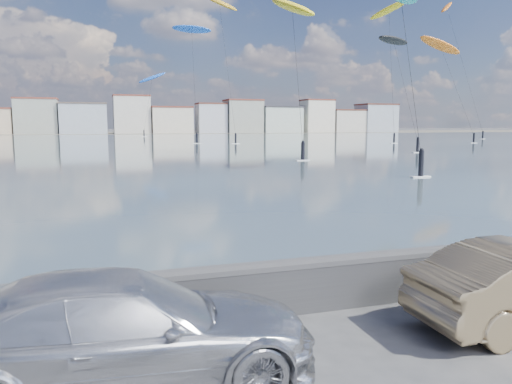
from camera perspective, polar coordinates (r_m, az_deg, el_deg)
bay_water at (r=97.47m, az=-16.57°, el=5.36°), size 500.00×177.00×0.00m
far_shore_strip at (r=205.93m, az=-17.29°, el=6.45°), size 500.00×60.00×0.00m
seawall at (r=9.36m, az=-3.47°, el=-11.17°), size 400.00×0.36×1.08m
far_buildings at (r=191.93m, az=-16.92°, el=8.19°), size 240.79×13.26×14.60m
car_silver at (r=7.39m, az=-14.92°, el=-15.02°), size 5.53×2.45×1.58m
kitesurfer_3 at (r=76.41m, az=15.49°, el=16.15°), size 7.96×13.14×15.92m
kitesurfer_4 at (r=155.00m, az=-11.80°, el=12.58°), size 8.77×13.65×19.44m
kitesurfer_5 at (r=99.01m, az=-4.18°, el=20.51°), size 7.46×9.29×28.23m
kitesurfer_8 at (r=62.50m, az=4.16°, el=20.22°), size 5.92×16.91×19.78m
kitesurfer_10 at (r=141.74m, az=21.04°, el=18.83°), size 6.73×15.42×35.12m
kitesurfer_12 at (r=108.48m, az=14.96°, el=19.29°), size 7.76×13.65×28.00m
kitesurfer_13 at (r=104.77m, az=-7.36°, el=17.75°), size 8.15×12.78×23.43m
kitesurfer_14 at (r=111.10m, az=20.33°, el=15.36°), size 10.09×11.58×21.68m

